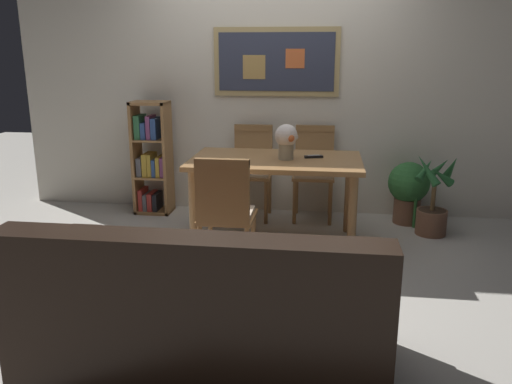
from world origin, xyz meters
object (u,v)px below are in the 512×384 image
Objects in this scene: potted_ivy at (408,189)px; dining_table at (276,170)px; flower_vase at (286,139)px; dining_chair_far_right at (314,164)px; tv_remote at (314,157)px; leather_couch at (204,317)px; potted_palm at (433,205)px; dining_chair_far_left at (252,164)px; bookshelf at (151,160)px; dining_chair_near_left at (225,207)px.

dining_table is at bearing -150.44° from potted_ivy.
dining_chair_far_right is at bearing 74.41° from flower_vase.
leather_couch is at bearing -103.60° from tv_remote.
potted_palm is (1.08, -0.39, -0.26)m from dining_chair_far_right.
flower_vase is (-1.13, -0.71, 0.57)m from potted_ivy.
tv_remote is (0.23, 0.09, -0.16)m from flower_vase.
dining_chair_far_left is at bearing 92.76° from leather_couch.
dining_chair_far_left is at bearing 117.53° from flower_vase.
bookshelf reaches higher than potted_ivy.
dining_chair_far_left is 0.80× the size of bookshelf.
dining_chair_far_left is 0.61m from dining_chair_far_right.
bookshelf is 2.76m from potted_palm.
dining_table is at bearing 84.89° from leather_couch.
leather_couch is 2.05m from flower_vase.
bookshelf is (-1.16, 2.67, 0.24)m from leather_couch.
dining_chair_near_left reaches higher than dining_table.
flower_vase is at bearing 63.61° from dining_chair_near_left.
leather_couch is at bearing -123.79° from potted_palm.
leather_couch reaches higher than dining_table.
potted_palm is at bearing 17.04° from flower_vase.
bookshelf reaches higher than dining_chair_far_left.
potted_palm is at bearing 34.52° from dining_chair_near_left.
leather_couch is at bearing -97.68° from flower_vase.
bookshelf reaches higher than leather_couch.
dining_chair_far_right is 1.44× the size of potted_ivy.
dining_table is at bearing 69.55° from dining_chair_near_left.
dining_chair_far_left is 1.03m from bookshelf.
flower_vase is 0.29m from tv_remote.
potted_palm is (1.39, 0.38, -0.37)m from dining_table.
potted_palm is at bearing 56.21° from leather_couch.
potted_palm is (1.68, 1.15, -0.26)m from dining_chair_near_left.
dining_table is at bearing -67.40° from dining_chair_far_left.
flower_vase is (0.26, 1.94, 0.60)m from leather_couch.
dining_chair_far_right is 3.11× the size of flower_vase.
dining_chair_far_right is 1.20× the size of potted_palm.
potted_ivy is at bearing 62.29° from leather_couch.
dining_chair_far_right reaches higher than potted_palm.
dining_chair_far_right is (0.61, 0.03, 0.00)m from dining_chair_far_left.
leather_couch is 2.81m from potted_palm.
leather_couch is 2.99m from potted_ivy.
leather_couch is 6.15× the size of flower_vase.
dining_chair_far_left is 1.44× the size of potted_ivy.
dining_chair_near_left is at bearing -54.84° from bookshelf.
dining_chair_near_left is at bearing -125.65° from tv_remote.
bookshelf is at bearing 173.07° from potted_palm.
dining_chair_far_left reaches higher than leather_couch.
leather_couch is at bearing -66.53° from bookshelf.
flower_vase is at bearing -11.93° from dining_table.
bookshelf is (-1.03, -0.02, 0.01)m from dining_chair_far_left.
bookshelf is at bearing 151.90° from dining_table.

